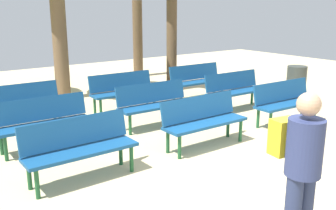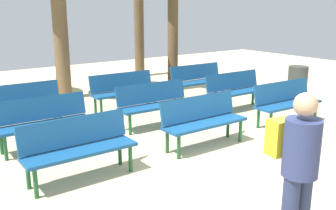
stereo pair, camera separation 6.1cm
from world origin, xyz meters
name	(u,v)px [view 2 (the right image)]	position (x,y,z in m)	size (l,w,h in m)	color
ground_plane	(270,178)	(0.00, 0.00, 0.00)	(24.00, 24.00, 0.00)	#CCB789
bench_r0_c0	(78,145)	(-2.22, 1.59, 0.50)	(1.60, 0.50, 0.87)	navy
bench_r0_c1	(203,118)	(0.06, 1.56, 0.50)	(1.60, 0.48, 0.87)	navy
bench_r0_c2	(286,100)	(2.33, 1.57, 0.50)	(1.61, 0.53, 0.87)	navy
bench_r1_c0	(44,120)	(-2.22, 3.10, 0.50)	(1.61, 0.51, 0.87)	navy
bench_r1_c1	(155,102)	(0.03, 3.03, 0.50)	(1.61, 0.53, 0.87)	navy
bench_r1_c2	(235,89)	(2.29, 2.99, 0.50)	(1.61, 0.51, 0.87)	navy
bench_r2_c0	(21,103)	(-2.21, 4.52, 0.50)	(1.61, 0.51, 0.87)	navy
bench_r2_c1	(124,89)	(0.12, 4.47, 0.50)	(1.61, 0.52, 0.87)	navy
bench_r2_c2	(198,79)	(2.37, 4.46, 0.50)	(1.61, 0.51, 0.87)	navy
tree_3	(139,39)	(2.79, 8.13, 1.29)	(0.33, 0.33, 2.58)	brown
visitor_with_backpack	(297,165)	(-1.20, -1.25, 0.94)	(0.39, 0.56, 1.65)	navy
trash_bin	(297,85)	(4.02, 2.54, 0.47)	(0.48, 0.48, 0.94)	#383D38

